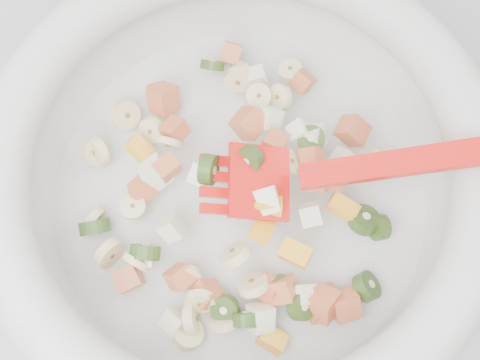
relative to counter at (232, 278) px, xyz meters
name	(u,v)px	position (x,y,z in m)	size (l,w,h in m)	color
counter	(232,278)	(0.00, 0.00, 0.00)	(2.00, 0.60, 0.90)	#A3A2A8
mixing_bowl	(240,174)	(0.01, -0.02, 0.52)	(0.45, 0.43, 0.15)	silver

